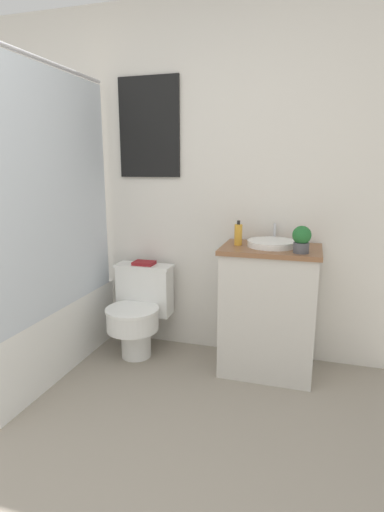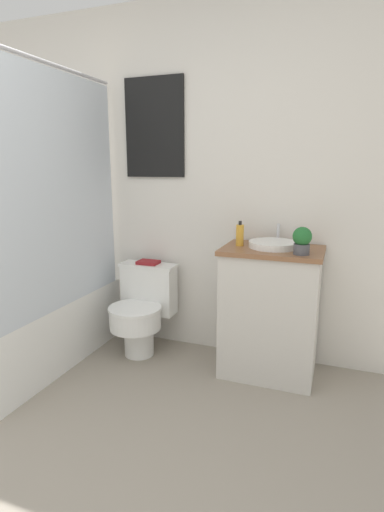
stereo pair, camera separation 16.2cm
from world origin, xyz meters
name	(u,v)px [view 1 (the left image)]	position (x,y,z in m)	size (l,w,h in m)	color
wall_back	(173,182)	(0.00, 2.10, 1.26)	(3.16, 0.07, 2.50)	silver
shower_area	(35,326)	(-0.79, 1.42, 0.30)	(0.56, 1.30, 1.98)	white
toilet	(139,309)	(-0.18, 1.82, 0.34)	(0.43, 0.50, 0.66)	white
vanity	(268,310)	(0.76, 1.83, 0.43)	(0.63, 0.45, 0.87)	beige
sink	(272,243)	(0.76, 1.86, 0.89)	(0.31, 0.35, 0.13)	white
soap_bottle	(238,234)	(0.54, 1.84, 0.94)	(0.05, 0.05, 0.16)	gold
potted_plant	(302,239)	(0.95, 1.70, 0.95)	(0.11, 0.11, 0.17)	#4C4C51
book_on_tank	(144,263)	(-0.18, 1.94, 0.67)	(0.16, 0.12, 0.02)	maroon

